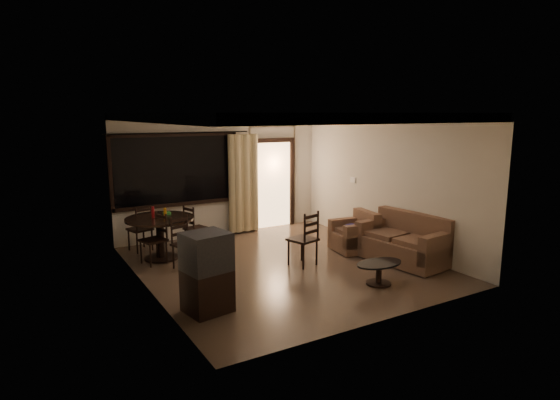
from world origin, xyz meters
TOP-DOWN VIEW (x-y plane):
  - ground at (0.00, 0.00)m, footprint 5.50×5.50m
  - room_shell at (0.59, 1.77)m, footprint 5.50×6.70m
  - dining_table at (-1.84, 1.53)m, footprint 1.31×1.31m
  - dining_chair_west at (-2.04, 1.31)m, footprint 0.52×0.52m
  - dining_chair_east at (-1.03, 1.75)m, footprint 0.52×0.52m
  - dining_chair_south at (-1.62, 0.71)m, footprint 0.52×0.56m
  - dining_chair_north at (-2.05, 2.29)m, footprint 0.52×0.52m
  - tv_cabinet at (-1.99, -1.24)m, footprint 0.69×0.64m
  - sofa at (2.11, -1.00)m, footprint 1.08×1.77m
  - armchair at (1.77, 0.04)m, footprint 0.90×0.90m
  - coffee_table at (0.86, -1.67)m, footprint 0.85×0.51m
  - side_chair at (0.32, -0.20)m, footprint 0.56×0.56m

SIDE VIEW (x-z plane):
  - ground at x=0.00m, z-range 0.00..0.00m
  - coffee_table at x=0.86m, z-range 0.06..0.44m
  - dining_chair_west at x=-2.04m, z-range -0.19..0.76m
  - dining_chair_east at x=-1.03m, z-range -0.19..0.76m
  - dining_chair_north at x=-2.05m, z-range -0.19..0.76m
  - dining_chair_south at x=-1.62m, z-range -0.17..0.78m
  - side_chair at x=0.32m, z-range -0.21..0.83m
  - armchair at x=1.77m, z-range -0.07..0.73m
  - sofa at x=2.11m, z-range -0.09..0.81m
  - tv_cabinet at x=-1.99m, z-range 0.00..1.16m
  - dining_table at x=-1.84m, z-range 0.13..1.17m
  - room_shell at x=0.59m, z-range -0.92..4.58m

